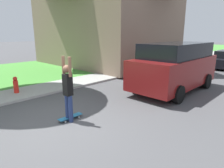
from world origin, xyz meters
The scene contains 8 objects.
ground_plane centered at (0.00, 0.00, 0.00)m, with size 120.00×120.00×0.00m, color #49494C.
lawn centered at (-8.00, 6.00, 0.04)m, with size 10.00×80.00×0.08m.
sidewalk centered at (-3.60, 6.00, 0.05)m, with size 1.80×80.00×0.10m.
house centered at (-7.51, 9.39, 4.22)m, with size 10.99×8.47×7.95m.
suv_parked centered at (0.79, 5.64, 1.14)m, with size 2.15×4.75×2.15m.
skateboarder centered at (0.13, 0.38, 1.01)m, with size 0.41×0.23×1.95m.
skateboard centered at (0.06, 0.47, 0.08)m, with size 0.22×0.79×0.10m.
fire_hydrant centered at (-3.72, 0.33, 0.44)m, with size 0.20×0.20×0.70m.
Camera 1 is at (4.90, -2.73, 2.57)m, focal length 32.00 mm.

